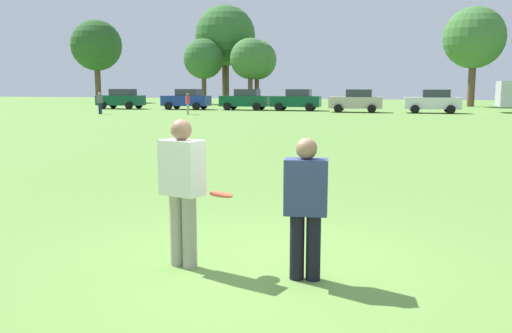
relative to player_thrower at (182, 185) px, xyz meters
name	(u,v)px	position (x,y,z in m)	size (l,w,h in m)	color
ground_plane	(261,267)	(0.89, 0.25, -0.99)	(160.81, 160.81, 0.00)	#608C3D
player_thrower	(182,185)	(0.00, 0.00, 0.00)	(0.55, 0.40, 1.75)	gray
player_defender	(306,202)	(1.47, -0.01, -0.10)	(0.50, 0.34, 1.58)	black
frisbee	(221,195)	(0.46, 0.07, -0.10)	(0.27, 0.27, 0.08)	#E54C33
parked_car_near_left	(121,99)	(-24.07, 38.67, -0.06)	(4.31, 2.43, 1.82)	#0C4C2D
parked_car_mid_left	(187,99)	(-17.78, 39.26, -0.06)	(4.31, 2.43, 1.82)	navy
parked_car_center	(245,99)	(-12.45, 39.82, -0.06)	(4.31, 2.43, 1.82)	#0C4C2D
parked_car_mid_right	(296,100)	(-7.90, 40.03, -0.06)	(4.31, 2.43, 1.82)	#0C4C2D
parked_car_near_right	(356,101)	(-2.64, 38.58, -0.06)	(4.31, 2.43, 1.82)	#B7AD99
parked_car_far_right	(433,101)	(3.20, 38.94, -0.06)	(4.31, 2.43, 1.82)	silver
bystander_sideline_watcher	(188,103)	(-14.18, 31.52, -0.11)	(0.44, 0.49, 1.56)	gray
bystander_far_jogger	(100,102)	(-20.70, 30.05, -0.07)	(0.51, 0.40, 1.62)	#1E234C
tree_west_oak	(96,46)	(-37.32, 55.22, 6.11)	(6.35, 6.35, 10.31)	brown
tree_west_maple	(204,59)	(-21.75, 52.84, 4.12)	(4.57, 4.57, 7.43)	brown
tree_center_elm	(225,36)	(-20.40, 56.33, 6.96)	(7.11, 7.11, 11.55)	brown
tree_east_birch	(250,59)	(-16.10, 52.65, 4.06)	(4.51, 4.51, 7.34)	brown
tree_east_oak	(257,60)	(-15.61, 53.54, 3.95)	(4.41, 4.41, 7.17)	brown
tree_far_east_pine	(474,38)	(7.02, 53.94, 5.84)	(6.10, 6.10, 9.92)	brown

